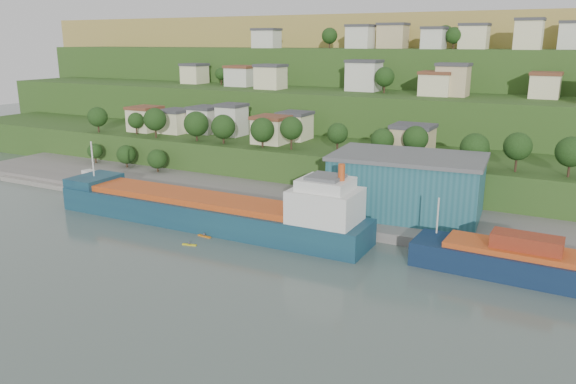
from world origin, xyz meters
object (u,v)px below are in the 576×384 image
Objects in this scene: warehouse at (407,184)px; caravan at (92,176)px; kayak_orange at (204,236)px; cargo_ship_near at (214,213)px.

warehouse is 5.28× the size of caravan.
warehouse reaches higher than caravan.
caravan reaches higher than kayak_orange.
warehouse is 83.77m from caravan.
cargo_ship_near is at bearing -1.45° from caravan.
caravan is at bearing 164.82° from cargo_ship_near.
caravan is at bearing 165.57° from kayak_orange.
cargo_ship_near is at bearing -152.95° from warehouse.
cargo_ship_near reaches higher than warehouse.
warehouse is (34.26, 21.40, 5.50)m from cargo_ship_near.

